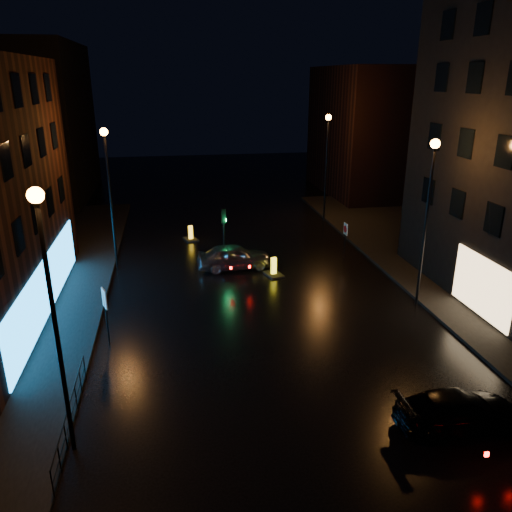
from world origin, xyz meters
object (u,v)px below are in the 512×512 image
(bollard_near, at_px, (274,271))
(road_sign_right, at_px, (345,232))
(traffic_signal, at_px, (224,254))
(bollard_far, at_px, (191,237))
(silver_hatchback, at_px, (234,257))
(road_sign_left, at_px, (105,303))
(dark_sedan, at_px, (459,410))

(bollard_near, bearing_deg, road_sign_right, 7.46)
(traffic_signal, distance_m, bollard_far, 5.20)
(silver_hatchback, distance_m, bollard_far, 6.57)
(bollard_far, xyz_separation_m, road_sign_left, (-4.29, -14.21, 1.71))
(dark_sedan, xyz_separation_m, bollard_far, (-7.76, 21.92, -0.39))
(dark_sedan, relative_size, bollard_near, 2.98)
(traffic_signal, relative_size, silver_hatchback, 0.78)
(traffic_signal, xyz_separation_m, bollard_near, (2.59, -2.79, -0.26))
(dark_sedan, distance_m, road_sign_right, 16.59)
(dark_sedan, relative_size, road_sign_right, 1.84)
(bollard_near, relative_size, bollard_far, 1.03)
(traffic_signal, relative_size, dark_sedan, 0.81)
(traffic_signal, distance_m, road_sign_left, 11.31)
(bollard_near, xyz_separation_m, road_sign_right, (5.10, 2.17, 1.50))
(silver_hatchback, xyz_separation_m, bollard_near, (2.15, -1.52, -0.52))
(bollard_near, distance_m, road_sign_left, 11.08)
(road_sign_left, xyz_separation_m, road_sign_right, (13.86, 8.74, -0.20))
(bollard_far, height_order, road_sign_left, road_sign_left)
(bollard_near, distance_m, road_sign_right, 5.74)
(bollard_near, height_order, bollard_far, bollard_near)
(dark_sedan, xyz_separation_m, road_sign_left, (-12.04, 7.71, 1.32))
(silver_hatchback, bearing_deg, road_sign_left, 139.32)
(dark_sedan, height_order, bollard_near, dark_sedan)
(bollard_far, relative_size, road_sign_right, 0.60)
(dark_sedan, distance_m, bollard_far, 23.26)
(bollard_near, bearing_deg, road_sign_left, -158.65)
(road_sign_left, bearing_deg, silver_hatchback, 30.11)
(traffic_signal, bearing_deg, silver_hatchback, -70.82)
(silver_hatchback, height_order, road_sign_right, road_sign_right)
(silver_hatchback, xyz_separation_m, road_sign_right, (7.25, 0.65, 0.98))
(traffic_signal, xyz_separation_m, silver_hatchback, (0.44, -1.28, 0.26))
(silver_hatchback, relative_size, bollard_near, 3.09)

